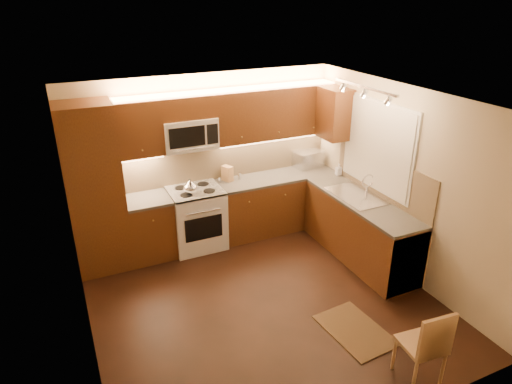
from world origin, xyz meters
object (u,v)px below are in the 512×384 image
kettle (190,186)px  toaster_oven (307,159)px  dining_chair (421,342)px  stove (197,218)px  sink (357,191)px  microwave (189,133)px  soap_bottle (339,169)px  knife_block (227,173)px

kettle → toaster_oven: toaster_oven is taller
toaster_oven → dining_chair: 3.71m
stove → sink: size_ratio=1.07×
stove → kettle: 0.59m
sink → dining_chair: sink is taller
microwave → soap_bottle: microwave is taller
soap_bottle → stove: bearing=176.9°
stove → microwave: (0.00, 0.14, 1.26)m
knife_block → microwave: bearing=160.4°
dining_chair → microwave: bearing=114.0°
stove → knife_block: (0.57, 0.17, 0.55)m
toaster_oven → soap_bottle: (0.25, -0.53, -0.04)m
toaster_oven → microwave: bearing=175.3°
toaster_oven → sink: bearing=-95.6°
kettle → dining_chair: bearing=-61.5°
sink → kettle: 2.33m
microwave → stove: bearing=-90.0°
stove → toaster_oven: size_ratio=2.08×
sink → knife_block: size_ratio=3.76×
microwave → soap_bottle: bearing=-11.9°
stove → toaster_oven: 2.07m
kettle → knife_block: (0.67, 0.29, -0.02)m
soap_bottle → dining_chair: size_ratio=0.21×
kettle → toaster_oven: bearing=15.6°
dining_chair → kettle: bearing=116.9°
stove → soap_bottle: 2.32m
sink → dining_chair: 2.46m
sink → kettle: size_ratio=3.82×
kettle → knife_block: kettle is taller
kettle → soap_bottle: (2.34, -0.22, -0.04)m
kettle → knife_block: 0.73m
sink → knife_block: (-1.43, 1.30, 0.04)m
microwave → soap_bottle: 2.40m
kettle → dining_chair: size_ratio=0.26×
kettle → dining_chair: (1.27, -3.26, -0.60)m
dining_chair → knife_block: bearing=105.2°
toaster_oven → dining_chair: toaster_oven is taller
kettle → sink: bearing=-18.5°
stove → dining_chair: (1.17, -3.38, -0.03)m
stove → sink: sink is taller
sink → kettle: (-2.10, 1.01, 0.06)m
microwave → dining_chair: microwave is taller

